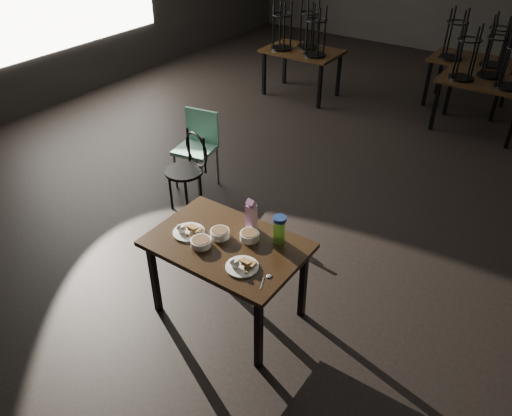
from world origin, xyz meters
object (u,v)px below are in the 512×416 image
Objects in this scene: main_table at (227,251)px; juice_carton at (251,215)px; water_bottle at (279,229)px; bentwood_chair at (189,165)px; school_chair at (198,142)px.

juice_carton is (0.05, 0.26, 0.21)m from main_table.
main_table is 5.21× the size of water_bottle.
bentwood_chair is at bearing 149.81° from juice_carton.
juice_carton reaches higher than main_table.
school_chair is (-1.62, 1.24, -0.34)m from juice_carton.
water_bottle is (0.33, 0.24, 0.20)m from main_table.
water_bottle reaches higher than school_chair.
water_bottle is 2.30m from school_chair.
main_table is 0.34m from juice_carton.
school_chair is at bearing 134.92° from bentwood_chair.
school_chair reaches higher than main_table.
water_bottle is at bearing 36.54° from main_table.
bentwood_chair is 0.96× the size of school_chair.
school_chair is at bearing 146.45° from water_bottle.
main_table is 1.39× the size of bentwood_chair.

